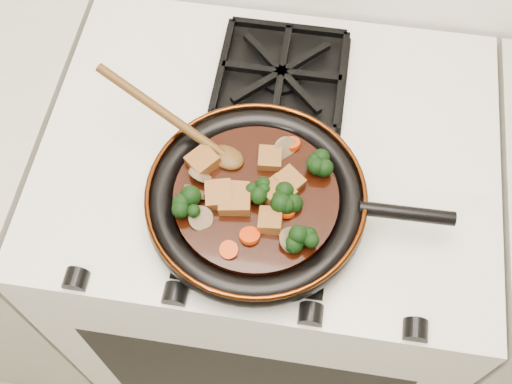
# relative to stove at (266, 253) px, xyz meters

# --- Properties ---
(stove) EXTENTS (0.76, 0.60, 0.90)m
(stove) POSITION_rel_stove_xyz_m (0.00, 0.00, 0.00)
(stove) COLOR silver
(stove) RESTS_ON ground
(burner_grate_front) EXTENTS (0.23, 0.23, 0.03)m
(burner_grate_front) POSITION_rel_stove_xyz_m (0.00, -0.14, 0.46)
(burner_grate_front) COLOR black
(burner_grate_front) RESTS_ON stove
(burner_grate_back) EXTENTS (0.23, 0.23, 0.03)m
(burner_grate_back) POSITION_rel_stove_xyz_m (0.00, 0.14, 0.46)
(burner_grate_back) COLOR black
(burner_grate_back) RESTS_ON stove
(skillet) EXTENTS (0.46, 0.34, 0.05)m
(skillet) POSITION_rel_stove_xyz_m (-0.00, -0.13, 0.49)
(skillet) COLOR black
(skillet) RESTS_ON burner_grate_front
(braising_sauce) EXTENTS (0.25, 0.25, 0.02)m
(braising_sauce) POSITION_rel_stove_xyz_m (-0.00, -0.13, 0.50)
(braising_sauce) COLOR black
(braising_sauce) RESTS_ON skillet
(tofu_cube_0) EXTENTS (0.05, 0.05, 0.03)m
(tofu_cube_0) POSITION_rel_stove_xyz_m (-0.03, -0.15, 0.52)
(tofu_cube_0) COLOR brown
(tofu_cube_0) RESTS_ON braising_sauce
(tofu_cube_1) EXTENTS (0.06, 0.06, 0.03)m
(tofu_cube_1) POSITION_rel_stove_xyz_m (-0.09, -0.09, 0.52)
(tofu_cube_1) COLOR brown
(tofu_cube_1) RESTS_ON braising_sauce
(tofu_cube_2) EXTENTS (0.04, 0.04, 0.03)m
(tofu_cube_2) POSITION_rel_stove_xyz_m (0.02, -0.17, 0.52)
(tofu_cube_2) COLOR brown
(tofu_cube_2) RESTS_ON braising_sauce
(tofu_cube_3) EXTENTS (0.04, 0.04, 0.03)m
(tofu_cube_3) POSITION_rel_stove_xyz_m (-0.03, -0.13, 0.52)
(tofu_cube_3) COLOR brown
(tofu_cube_3) RESTS_ON braising_sauce
(tofu_cube_4) EXTENTS (0.05, 0.05, 0.02)m
(tofu_cube_4) POSITION_rel_stove_xyz_m (0.04, -0.10, 0.52)
(tofu_cube_4) COLOR brown
(tofu_cube_4) RESTS_ON braising_sauce
(tofu_cube_5) EXTENTS (0.05, 0.05, 0.03)m
(tofu_cube_5) POSITION_rel_stove_xyz_m (-0.06, -0.14, 0.52)
(tofu_cube_5) COLOR brown
(tofu_cube_5) RESTS_ON braising_sauce
(tofu_cube_6) EXTENTS (0.06, 0.06, 0.03)m
(tofu_cube_6) POSITION_rel_stove_xyz_m (0.03, -0.12, 0.52)
(tofu_cube_6) COLOR brown
(tofu_cube_6) RESTS_ON braising_sauce
(tofu_cube_7) EXTENTS (0.04, 0.04, 0.02)m
(tofu_cube_7) POSITION_rel_stove_xyz_m (0.01, -0.06, 0.52)
(tofu_cube_7) COLOR brown
(tofu_cube_7) RESTS_ON braising_sauce
(broccoli_floret_0) EXTENTS (0.08, 0.09, 0.06)m
(broccoli_floret_0) POSITION_rel_stove_xyz_m (0.07, -0.19, 0.52)
(broccoli_floret_0) COLOR black
(broccoli_floret_0) RESTS_ON braising_sauce
(broccoli_floret_1) EXTENTS (0.07, 0.08, 0.06)m
(broccoli_floret_1) POSITION_rel_stove_xyz_m (-0.00, -0.12, 0.52)
(broccoli_floret_1) COLOR black
(broccoli_floret_1) RESTS_ON braising_sauce
(broccoli_floret_2) EXTENTS (0.07, 0.07, 0.06)m
(broccoli_floret_2) POSITION_rel_stove_xyz_m (0.03, -0.13, 0.52)
(broccoli_floret_2) COLOR black
(broccoli_floret_2) RESTS_ON braising_sauce
(broccoli_floret_3) EXTENTS (0.09, 0.08, 0.07)m
(broccoli_floret_3) POSITION_rel_stove_xyz_m (0.04, -0.15, 0.52)
(broccoli_floret_3) COLOR black
(broccoli_floret_3) RESTS_ON braising_sauce
(broccoli_floret_4) EXTENTS (0.08, 0.08, 0.07)m
(broccoli_floret_4) POSITION_rel_stove_xyz_m (0.08, -0.06, 0.52)
(broccoli_floret_4) COLOR black
(broccoli_floret_4) RESTS_ON braising_sauce
(broccoli_floret_5) EXTENTS (0.07, 0.07, 0.07)m
(broccoli_floret_5) POSITION_rel_stove_xyz_m (-0.10, -0.17, 0.52)
(broccoli_floret_5) COLOR black
(broccoli_floret_5) RESTS_ON braising_sauce
(carrot_coin_0) EXTENTS (0.03, 0.03, 0.02)m
(carrot_coin_0) POSITION_rel_stove_xyz_m (-0.00, -0.20, 0.51)
(carrot_coin_0) COLOR red
(carrot_coin_0) RESTS_ON braising_sauce
(carrot_coin_1) EXTENTS (0.03, 0.03, 0.02)m
(carrot_coin_1) POSITION_rel_stove_xyz_m (0.04, -0.03, 0.51)
(carrot_coin_1) COLOR red
(carrot_coin_1) RESTS_ON braising_sauce
(carrot_coin_2) EXTENTS (0.03, 0.03, 0.02)m
(carrot_coin_2) POSITION_rel_stove_xyz_m (0.04, -0.15, 0.51)
(carrot_coin_2) COLOR red
(carrot_coin_2) RESTS_ON braising_sauce
(carrot_coin_3) EXTENTS (0.03, 0.03, 0.02)m
(carrot_coin_3) POSITION_rel_stove_xyz_m (-0.03, -0.22, 0.51)
(carrot_coin_3) COLOR red
(carrot_coin_3) RESTS_ON braising_sauce
(mushroom_slice_0) EXTENTS (0.05, 0.04, 0.03)m
(mushroom_slice_0) POSITION_rel_stove_xyz_m (-0.09, -0.11, 0.52)
(mushroom_slice_0) COLOR brown
(mushroom_slice_0) RESTS_ON braising_sauce
(mushroom_slice_1) EXTENTS (0.03, 0.04, 0.03)m
(mushroom_slice_1) POSITION_rel_stove_xyz_m (0.06, -0.19, 0.52)
(mushroom_slice_1) COLOR brown
(mushroom_slice_1) RESTS_ON braising_sauce
(mushroom_slice_2) EXTENTS (0.04, 0.04, 0.03)m
(mushroom_slice_2) POSITION_rel_stove_xyz_m (-0.09, -0.14, 0.52)
(mushroom_slice_2) COLOR brown
(mushroom_slice_2) RESTS_ON braising_sauce
(mushroom_slice_3) EXTENTS (0.05, 0.05, 0.03)m
(mushroom_slice_3) POSITION_rel_stove_xyz_m (-0.08, -0.18, 0.52)
(mushroom_slice_3) COLOR brown
(mushroom_slice_3) RESTS_ON braising_sauce
(mushroom_slice_4) EXTENTS (0.05, 0.05, 0.03)m
(mushroom_slice_4) POSITION_rel_stove_xyz_m (0.03, -0.04, 0.52)
(mushroom_slice_4) COLOR brown
(mushroom_slice_4) RESTS_ON braising_sauce
(wooden_spoon) EXTENTS (0.15, 0.08, 0.24)m
(wooden_spoon) POSITION_rel_stove_xyz_m (-0.12, -0.05, 0.54)
(wooden_spoon) COLOR #4D2F10
(wooden_spoon) RESTS_ON braising_sauce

